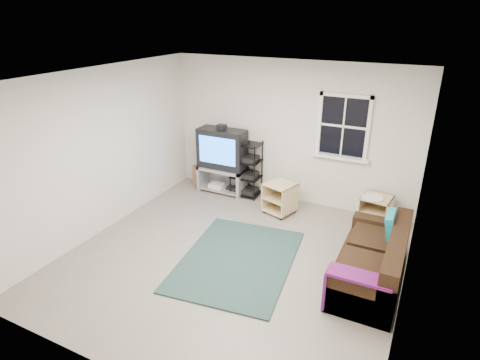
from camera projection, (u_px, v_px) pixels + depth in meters
The scene contains 8 objects.
room at pixel (343, 131), 6.78m from camera, with size 4.60×4.62×4.60m.
tv_unit at pixel (222, 155), 7.78m from camera, with size 0.94×0.47×1.38m.
av_rack at pixel (246, 172), 7.72m from camera, with size 0.55×0.40×1.10m.
side_table_left at pixel (281, 197), 7.12m from camera, with size 0.60×0.60×0.56m.
side_table_right at pixel (376, 208), 6.70m from camera, with size 0.52×0.52×0.54m.
sofa at pixel (373, 263), 5.27m from camera, with size 0.79×1.79×0.82m.
shag_rug at pixel (237, 260), 5.81m from camera, with size 1.54×2.11×0.02m, color black.
paper_bag at pixel (200, 175), 8.36m from camera, with size 0.27×0.17×0.39m, color #A47549.
Camera 1 is at (2.30, -4.40, 3.34)m, focal length 30.00 mm.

